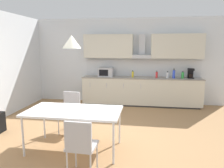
{
  "coord_description": "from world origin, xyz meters",
  "views": [
    {
      "loc": [
        0.88,
        -4.18,
        1.85
      ],
      "look_at": [
        0.11,
        0.72,
        1.0
      ],
      "focal_mm": 35.0,
      "sensor_mm": 36.0,
      "label": 1
    }
  ],
  "objects_px": {
    "bottle_blue": "(174,74)",
    "chair_far_left": "(70,108)",
    "dining_table": "(74,112)",
    "bottle_white": "(167,75)",
    "microwave": "(106,72)",
    "bottle_yellow": "(133,74)",
    "coffee_maker": "(191,73)",
    "chair_near_right": "(80,143)",
    "pendant_lamp": "(72,42)",
    "bottle_red": "(157,75)",
    "bottle_green": "(183,75)"
  },
  "relations": [
    {
      "from": "coffee_maker",
      "to": "pendant_lamp",
      "type": "relative_size",
      "value": 0.94
    },
    {
      "from": "bottle_red",
      "to": "chair_far_left",
      "type": "bearing_deg",
      "value": -128.42
    },
    {
      "from": "bottle_red",
      "to": "chair_far_left",
      "type": "xyz_separation_m",
      "value": [
        -1.94,
        -2.45,
        -0.46
      ]
    },
    {
      "from": "microwave",
      "to": "chair_near_right",
      "type": "xyz_separation_m",
      "value": [
        0.41,
        -4.12,
        -0.5
      ]
    },
    {
      "from": "microwave",
      "to": "bottle_green",
      "type": "relative_size",
      "value": 2.16
    },
    {
      "from": "bottle_red",
      "to": "bottle_blue",
      "type": "xyz_separation_m",
      "value": [
        0.51,
        -0.01,
        0.03
      ]
    },
    {
      "from": "bottle_red",
      "to": "bottle_blue",
      "type": "bearing_deg",
      "value": -1.31
    },
    {
      "from": "coffee_maker",
      "to": "bottle_white",
      "type": "distance_m",
      "value": 0.69
    },
    {
      "from": "bottle_white",
      "to": "chair_near_right",
      "type": "relative_size",
      "value": 0.24
    },
    {
      "from": "dining_table",
      "to": "bottle_white",
      "type": "bearing_deg",
      "value": 59.91
    },
    {
      "from": "microwave",
      "to": "bottle_red",
      "type": "height_order",
      "value": "microwave"
    },
    {
      "from": "bottle_yellow",
      "to": "bottle_white",
      "type": "bearing_deg",
      "value": 0.43
    },
    {
      "from": "bottle_white",
      "to": "bottle_red",
      "type": "bearing_deg",
      "value": 179.82
    },
    {
      "from": "bottle_red",
      "to": "bottle_white",
      "type": "bearing_deg",
      "value": -0.18
    },
    {
      "from": "microwave",
      "to": "chair_near_right",
      "type": "height_order",
      "value": "microwave"
    },
    {
      "from": "coffee_maker",
      "to": "chair_far_left",
      "type": "relative_size",
      "value": 0.34
    },
    {
      "from": "pendant_lamp",
      "to": "bottle_green",
      "type": "bearing_deg",
      "value": 54.38
    },
    {
      "from": "microwave",
      "to": "chair_near_right",
      "type": "distance_m",
      "value": 4.17
    },
    {
      "from": "microwave",
      "to": "bottle_yellow",
      "type": "relative_size",
      "value": 2.2
    },
    {
      "from": "bottle_yellow",
      "to": "microwave",
      "type": "bearing_deg",
      "value": 178.81
    },
    {
      "from": "bottle_blue",
      "to": "chair_far_left",
      "type": "relative_size",
      "value": 0.34
    },
    {
      "from": "microwave",
      "to": "pendant_lamp",
      "type": "distance_m",
      "value": 3.41
    },
    {
      "from": "bottle_blue",
      "to": "bottle_green",
      "type": "distance_m",
      "value": 0.27
    },
    {
      "from": "bottle_green",
      "to": "bottle_white",
      "type": "distance_m",
      "value": 0.45
    },
    {
      "from": "bottle_white",
      "to": "coffee_maker",
      "type": "bearing_deg",
      "value": 3.03
    },
    {
      "from": "dining_table",
      "to": "bottle_blue",
      "type": "bearing_deg",
      "value": 57.43
    },
    {
      "from": "bottle_yellow",
      "to": "bottle_blue",
      "type": "distance_m",
      "value": 1.26
    },
    {
      "from": "bottle_blue",
      "to": "microwave",
      "type": "bearing_deg",
      "value": 179.44
    },
    {
      "from": "bottle_blue",
      "to": "dining_table",
      "type": "height_order",
      "value": "bottle_blue"
    },
    {
      "from": "bottle_yellow",
      "to": "chair_near_right",
      "type": "distance_m",
      "value": 4.15
    },
    {
      "from": "bottle_red",
      "to": "chair_near_right",
      "type": "bearing_deg",
      "value": -106.31
    },
    {
      "from": "bottle_white",
      "to": "bottle_blue",
      "type": "bearing_deg",
      "value": -3.27
    },
    {
      "from": "bottle_green",
      "to": "bottle_red",
      "type": "bearing_deg",
      "value": -179.77
    },
    {
      "from": "coffee_maker",
      "to": "bottle_red",
      "type": "xyz_separation_m",
      "value": [
        -1.01,
        -0.04,
        -0.06
      ]
    },
    {
      "from": "pendant_lamp",
      "to": "bottle_yellow",
      "type": "bearing_deg",
      "value": 75.73
    },
    {
      "from": "bottle_white",
      "to": "chair_near_right",
      "type": "height_order",
      "value": "bottle_white"
    },
    {
      "from": "chair_near_right",
      "to": "pendant_lamp",
      "type": "xyz_separation_m",
      "value": [
        -0.37,
        0.83,
        1.4
      ]
    },
    {
      "from": "bottle_white",
      "to": "bottle_green",
      "type": "bearing_deg",
      "value": 0.53
    },
    {
      "from": "bottle_white",
      "to": "dining_table",
      "type": "xyz_separation_m",
      "value": [
        -1.9,
        -3.28,
        -0.29
      ]
    },
    {
      "from": "bottle_green",
      "to": "chair_far_left",
      "type": "relative_size",
      "value": 0.26
    },
    {
      "from": "microwave",
      "to": "dining_table",
      "type": "relative_size",
      "value": 0.29
    },
    {
      "from": "coffee_maker",
      "to": "dining_table",
      "type": "relative_size",
      "value": 0.18
    },
    {
      "from": "microwave",
      "to": "bottle_yellow",
      "type": "bearing_deg",
      "value": -1.19
    },
    {
      "from": "bottle_yellow",
      "to": "dining_table",
      "type": "xyz_separation_m",
      "value": [
        -0.83,
        -3.27,
        -0.29
      ]
    },
    {
      "from": "chair_near_right",
      "to": "coffee_maker",
      "type": "bearing_deg",
      "value": 61.88
    },
    {
      "from": "bottle_white",
      "to": "chair_near_right",
      "type": "distance_m",
      "value": 4.41
    },
    {
      "from": "coffee_maker",
      "to": "pendant_lamp",
      "type": "bearing_deg",
      "value": -127.97
    },
    {
      "from": "microwave",
      "to": "bottle_white",
      "type": "bearing_deg",
      "value": -0.3
    },
    {
      "from": "bottle_blue",
      "to": "chair_near_right",
      "type": "height_order",
      "value": "bottle_blue"
    },
    {
      "from": "dining_table",
      "to": "chair_far_left",
      "type": "xyz_separation_m",
      "value": [
        -0.37,
        0.83,
        -0.17
      ]
    }
  ]
}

